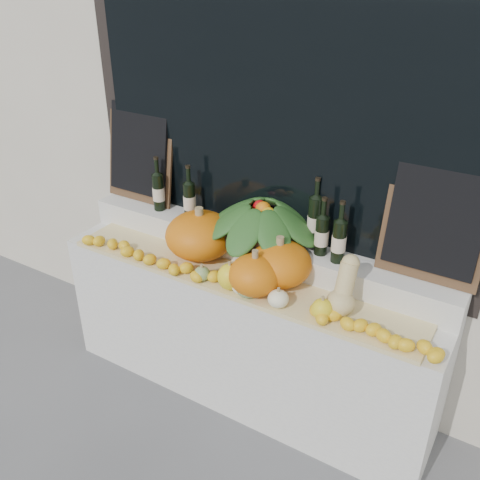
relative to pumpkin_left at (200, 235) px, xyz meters
The scene contains 18 objects.
storefront_facade 1.45m from the pumpkin_left, 67.79° to the left, with size 7.00×0.94×4.50m.
display_sill 0.67m from the pumpkin_left, ahead, with size 2.30×0.55×0.88m, color silver.
rear_tier 0.36m from the pumpkin_left, 29.44° to the left, with size 2.30×0.25×0.16m, color silver.
straw_bedding 0.35m from the pumpkin_left, 18.99° to the right, with size 2.10×0.32×0.03m, color tan.
pumpkin_left is the anchor object (origin of this frame).
pumpkin_right 0.52m from the pumpkin_left, ahead, with size 0.35×0.35×0.24m, color orange.
pumpkin_center 0.49m from the pumpkin_left, 19.86° to the right, with size 0.28×0.28×0.21m, color orange.
butternut_squash 0.92m from the pumpkin_left, ahead, with size 0.15×0.21×0.29m.
decorative_gourds 0.52m from the pumpkin_left, 24.01° to the right, with size 0.79×0.14×0.17m.
lemon_heap 0.38m from the pumpkin_left, 35.28° to the right, with size 2.20×0.16×0.06m, color yellow, non-canonical shape.
produce_bowl 0.38m from the pumpkin_left, 25.53° to the left, with size 0.70×0.70×0.24m.
wine_bottle_far_left 0.46m from the pumpkin_left, 159.58° to the left, with size 0.08×0.08×0.35m.
wine_bottle_near_left 0.27m from the pumpkin_left, 138.91° to the left, with size 0.08×0.08×0.34m.
wine_bottle_tall 0.66m from the pumpkin_left, 22.14° to the left, with size 0.08×0.08×0.40m.
wine_bottle_near_right 0.71m from the pumpkin_left, 13.99° to the left, with size 0.08×0.08×0.33m.
wine_bottle_far_right 0.81m from the pumpkin_left, 10.06° to the left, with size 0.08×0.08×0.35m.
chalkboard_left 0.73m from the pumpkin_left, 159.26° to the left, with size 0.50×0.13×0.61m.
chalkboard_right 1.29m from the pumpkin_left, 10.82° to the left, with size 0.50×0.13×0.61m.
Camera 1 is at (1.30, -0.70, 2.49)m, focal length 40.00 mm.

